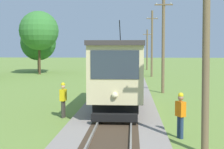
{
  "coord_description": "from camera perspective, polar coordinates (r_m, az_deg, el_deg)",
  "views": [
    {
      "loc": [
        0.77,
        -1.24,
        3.44
      ],
      "look_at": [
        -0.61,
        20.19,
        1.74
      ],
      "focal_mm": 51.5,
      "sensor_mm": 36.0,
      "label": 1
    }
  ],
  "objects": [
    {
      "name": "red_tram",
      "position": [
        17.85,
        1.21,
        0.52
      ],
      "size": [
        2.6,
        8.54,
        4.79
      ],
      "color": "beige",
      "rests_on": "rail_right"
    },
    {
      "name": "freight_car",
      "position": [
        43.35,
        2.66,
        2.03
      ],
      "size": [
        2.4,
        5.2,
        2.31
      ],
      "color": "#384C33",
      "rests_on": "rail_right"
    },
    {
      "name": "utility_pole_near_tram",
      "position": [
        10.9,
        16.35,
        3.98
      ],
      "size": [
        1.4,
        0.54,
        6.55
      ],
      "color": "brown",
      "rests_on": "ground"
    },
    {
      "name": "utility_pole_mid",
      "position": [
        25.5,
        9.09,
        5.73
      ],
      "size": [
        1.4,
        0.47,
        7.81
      ],
      "color": "brown",
      "rests_on": "ground"
    },
    {
      "name": "utility_pole_far",
      "position": [
        40.3,
        7.1,
        5.56
      ],
      "size": [
        1.4,
        0.25,
        8.19
      ],
      "color": "brown",
      "rests_on": "ground"
    },
    {
      "name": "utility_pole_distant",
      "position": [
        53.54,
        6.25,
        4.48
      ],
      "size": [
        1.4,
        0.32,
        6.67
      ],
      "color": "brown",
      "rests_on": "ground"
    },
    {
      "name": "gravel_pile",
      "position": [
        46.74,
        -2.66,
        0.9
      ],
      "size": [
        2.52,
        2.52,
        0.98
      ],
      "primitive_type": "cone",
      "color": "#9E998E",
      "rests_on": "ground"
    },
    {
      "name": "track_worker",
      "position": [
        12.69,
        12.06,
        -6.73
      ],
      "size": [
        0.4,
        0.45,
        1.78
      ],
      "rotation": [
        0.0,
        0.0,
        -2.63
      ],
      "color": "navy",
      "rests_on": "ground"
    },
    {
      "name": "second_worker",
      "position": [
        16.26,
        -8.67,
        -4.2
      ],
      "size": [
        0.31,
        0.42,
        1.78
      ],
      "rotation": [
        0.0,
        0.0,
        -0.19
      ],
      "color": "#38332D",
      "rests_on": "ground"
    },
    {
      "name": "tree_left_near",
      "position": [
        45.05,
        -12.85,
        7.59
      ],
      "size": [
        5.32,
        5.32,
        8.61
      ],
      "color": "#4C3823",
      "rests_on": "ground"
    },
    {
      "name": "tree_right_far",
      "position": [
        49.9,
        -12.96,
        5.49
      ],
      "size": [
        5.29,
        5.29,
        7.03
      ],
      "color": "#4C3823",
      "rests_on": "ground"
    }
  ]
}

